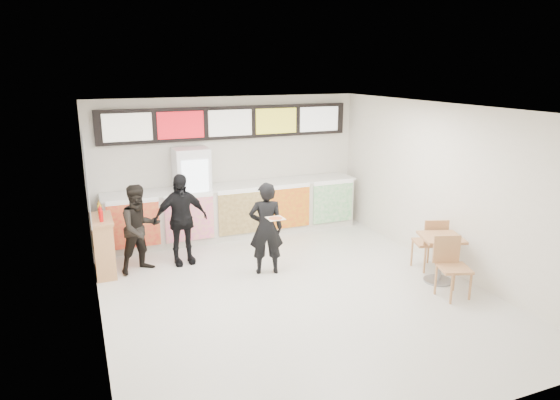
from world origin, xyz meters
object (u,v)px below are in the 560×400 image
drinks_fridge (193,195)px  customer_mid (181,219)px  customer_main (266,228)px  customer_left (140,228)px  service_counter (236,210)px  cafe_table (440,250)px  condiment_ledge (103,245)px

drinks_fridge → customer_mid: 1.28m
drinks_fridge → customer_main: (0.81, -2.19, -0.16)m
customer_left → drinks_fridge: bearing=24.5°
service_counter → customer_mid: 1.86m
customer_mid → cafe_table: 4.68m
drinks_fridge → cafe_table: (3.43, -3.70, -0.43)m
drinks_fridge → customer_main: drinks_fridge is taller
drinks_fridge → cafe_table: size_ratio=1.15×
customer_main → customer_left: customer_main is taller
customer_left → cafe_table: 5.28m
customer_main → customer_left: 2.27m
service_counter → customer_left: 2.52m
customer_main → customer_left: bearing=-9.4°
service_counter → customer_mid: (-1.43, -1.15, 0.29)m
customer_left → condiment_ledge: size_ratio=1.30×
customer_main → customer_mid: 1.66m
drinks_fridge → customer_left: 1.78m
customer_mid → condiment_ledge: 1.43m
service_counter → customer_left: size_ratio=3.45×
condiment_ledge → customer_mid: bearing=-2.7°
cafe_table → customer_left: bearing=170.9°
condiment_ledge → customer_main: bearing=-22.0°
drinks_fridge → cafe_table: bearing=-47.2°
customer_main → condiment_ledge: (-2.70, 1.09, -0.31)m
drinks_fridge → cafe_table: drinks_fridge is taller
service_counter → cafe_table: (2.49, -3.69, 0.00)m
customer_left → cafe_table: (4.67, -2.46, -0.23)m
service_counter → cafe_table: 4.45m
cafe_table → customer_main: bearing=168.6°
customer_left → condiment_ledge: customer_left is taller
customer_mid → condiment_ledge: customer_mid is taller
customer_main → condiment_ledge: bearing=-6.8°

